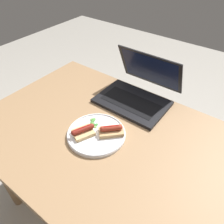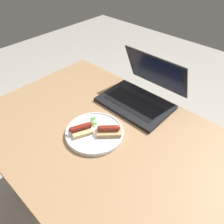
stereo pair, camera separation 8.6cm
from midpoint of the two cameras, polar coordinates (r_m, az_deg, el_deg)
The scene contains 7 objects.
ground_plane at distance 1.66m, azimuth -3.16°, elevation -23.88°, with size 6.00×6.00×0.00m, color #9E998E.
desk at distance 1.10m, azimuth -4.42°, elevation -8.96°, with size 1.24×0.85×0.75m.
laptop at distance 1.20m, azimuth 4.58°, elevation 5.08°, with size 0.38×0.36×0.24m.
plate at distance 1.02m, azimuth -6.55°, elevation -5.74°, with size 0.27×0.27×0.02m.
sausage_toast_left at distance 1.01m, azimuth -10.02°, elevation -5.06°, with size 0.11×0.12×0.04m.
sausage_toast_middle at distance 1.00m, azimuth -2.71°, elevation -4.88°, with size 0.12×0.12×0.05m.
salad_pile at distance 1.06m, azimuth -7.33°, elevation -2.92°, with size 0.07×0.07×0.01m.
Camera 1 is at (0.46, -0.54, 1.50)m, focal length 35.00 mm.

